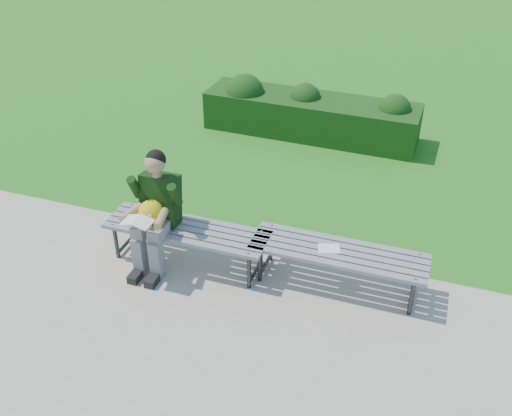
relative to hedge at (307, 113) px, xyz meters
The scene contains 7 objects.
ground 3.13m from the hedge, 88.02° to the right, with size 80.00×80.00×0.00m.
walkway 4.87m from the hedge, 88.73° to the right, with size 30.00×3.50×0.02m.
hedge is the anchor object (origin of this frame).
bench_left 3.70m from the hedge, 95.81° to the right, with size 1.80×0.50×0.46m.
bench_right 3.75m from the hedge, 70.48° to the right, with size 1.80×0.50×0.46m.
seated_boy 3.85m from the hedge, 100.13° to the right, with size 0.56×0.76×1.31m.
paper_sheet 3.72m from the hedge, 71.93° to the right, with size 0.26×0.22×0.01m.
Camera 1 is at (1.87, -5.06, 3.95)m, focal length 40.00 mm.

